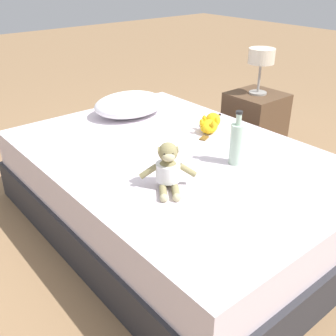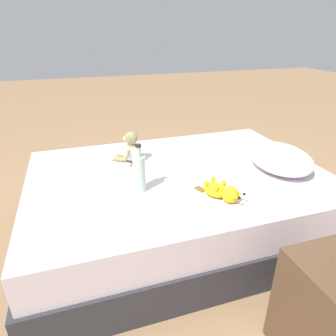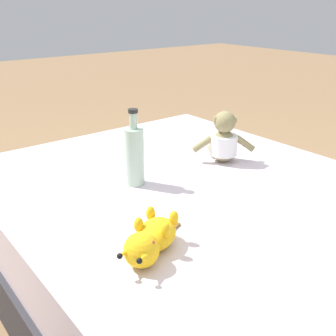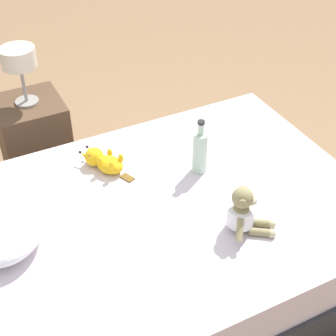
# 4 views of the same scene
# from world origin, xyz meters

# --- Properties ---
(ground_plane) EXTENTS (16.00, 16.00, 0.00)m
(ground_plane) POSITION_xyz_m (0.00, 0.00, 0.00)
(ground_plane) COLOR #93704C
(bed) EXTENTS (1.45, 2.08, 0.49)m
(bed) POSITION_xyz_m (0.00, 0.00, 0.24)
(bed) COLOR #2D2D33
(bed) RESTS_ON ground_plane
(plush_monkey) EXTENTS (0.25, 0.25, 0.24)m
(plush_monkey) POSITION_xyz_m (-0.29, -0.27, 0.58)
(plush_monkey) COLOR #8E8456
(plush_monkey) RESTS_ON bed
(plush_yellow_creature) EXTENTS (0.31, 0.21, 0.10)m
(plush_yellow_creature) POSITION_xyz_m (0.41, 0.13, 0.53)
(plush_yellow_creature) COLOR yellow
(plush_yellow_creature) RESTS_ON bed
(glass_bottle) EXTENTS (0.08, 0.08, 0.30)m
(glass_bottle) POSITION_xyz_m (0.17, -0.31, 0.61)
(glass_bottle) COLOR #B2D1B7
(glass_bottle) RESTS_ON bed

